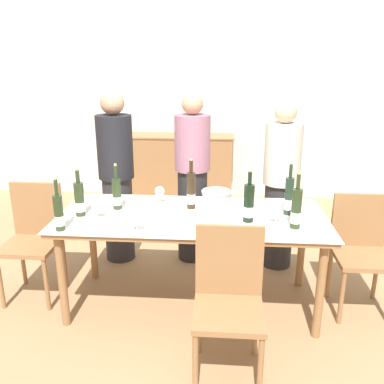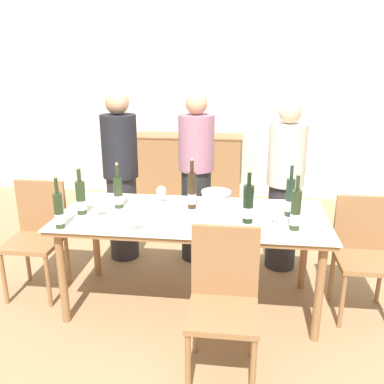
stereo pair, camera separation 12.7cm
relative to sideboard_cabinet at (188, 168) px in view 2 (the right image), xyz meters
The scene contains 23 objects.
ground_plane 2.67m from the sideboard_cabinet, 81.90° to the right, with size 12.00×12.00×0.00m, color #A37F56.
back_wall 1.05m from the sideboard_cabinet, 38.03° to the left, with size 8.00×0.10×2.80m.
sideboard_cabinet is the anchor object (origin of this frame).
dining_table 2.64m from the sideboard_cabinet, 81.90° to the right, with size 2.01×0.89×0.76m.
ice_bucket 2.73m from the sideboard_cabinet, 78.19° to the right, with size 0.22×0.22×0.21m.
wine_bottle_0 2.85m from the sideboard_cabinet, 73.82° to the right, with size 0.08×0.08×0.39m.
wine_bottle_1 2.76m from the sideboard_cabinet, 99.75° to the right, with size 0.07×0.07×0.37m.
wine_bottle_2 2.80m from the sideboard_cabinet, 66.70° to the right, with size 0.06×0.06×0.39m.
wine_bottle_3 3.05m from the sideboard_cabinet, 68.54° to the right, with size 0.07×0.07×0.40m.
wine_bottle_4 2.56m from the sideboard_cabinet, 95.07° to the right, with size 0.07×0.07×0.36m.
wine_bottle_5 3.04m from the sideboard_cabinet, 99.68° to the right, with size 0.07×0.07×0.38m.
wine_bottle_6 2.52m from the sideboard_cabinet, 81.84° to the right, with size 0.07×0.07×0.40m.
wine_glass_0 2.79m from the sideboard_cabinet, 96.62° to the right, with size 0.08×0.08×0.15m.
wine_glass_1 2.64m from the sideboard_cabinet, 63.48° to the right, with size 0.08×0.08×0.15m.
wine_glass_2 2.99m from the sideboard_cabinet, 89.54° to the right, with size 0.09×0.09×0.15m.
wine_glass_3 2.94m from the sideboard_cabinet, 70.36° to the right, with size 0.07×0.07×0.14m.
wine_glass_4 2.41m from the sideboard_cabinet, 87.82° to the right, with size 0.08×0.08×0.15m.
chair_near_front 3.34m from the sideboard_cabinet, 78.83° to the right, with size 0.42×0.42×0.92m.
chair_left_end 2.69m from the sideboard_cabinet, 110.23° to the right, with size 0.42×0.42×0.93m.
chair_right_end 3.03m from the sideboard_cabinet, 56.49° to the right, with size 0.42×0.42×0.90m.
person_host 1.92m from the sideboard_cabinet, 102.24° to the right, with size 0.33×0.33×1.63m.
person_guest_left 1.85m from the sideboard_cabinet, 80.13° to the right, with size 0.33×0.33×1.61m.
person_guest_right 2.20m from the sideboard_cabinet, 58.94° to the right, with size 0.33×0.33×1.55m.
Camera 2 is at (0.35, -2.85, 1.85)m, focal length 38.00 mm.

